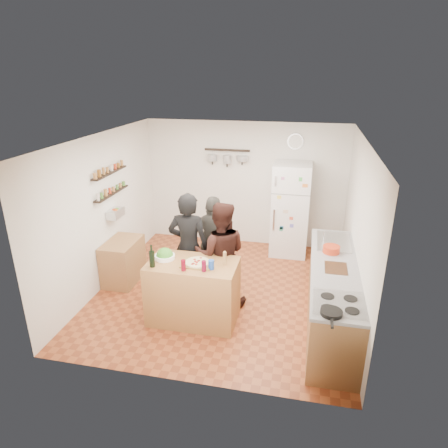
% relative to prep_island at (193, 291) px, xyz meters
% --- Properties ---
extents(room_shell, '(4.20, 4.20, 4.20)m').
position_rel_prep_island_xyz_m(room_shell, '(0.24, 1.24, 0.79)').
color(room_shell, brown).
rests_on(room_shell, ground).
extents(prep_island, '(1.25, 0.72, 0.91)m').
position_rel_prep_island_xyz_m(prep_island, '(0.00, 0.00, 0.00)').
color(prep_island, olive).
rests_on(prep_island, floor).
extents(pizza_board, '(0.42, 0.34, 0.02)m').
position_rel_prep_island_xyz_m(pizza_board, '(0.08, -0.02, 0.47)').
color(pizza_board, brown).
rests_on(pizza_board, prep_island).
extents(pizza, '(0.34, 0.34, 0.02)m').
position_rel_prep_island_xyz_m(pizza, '(0.08, -0.02, 0.48)').
color(pizza, '#D2C08A').
rests_on(pizza, pizza_board).
extents(salad_bowl, '(0.29, 0.29, 0.06)m').
position_rel_prep_island_xyz_m(salad_bowl, '(-0.42, 0.05, 0.48)').
color(salad_bowl, white).
rests_on(salad_bowl, prep_island).
extents(wine_bottle, '(0.08, 0.08, 0.23)m').
position_rel_prep_island_xyz_m(wine_bottle, '(-0.50, -0.22, 0.57)').
color(wine_bottle, black).
rests_on(wine_bottle, prep_island).
extents(wine_glass_near, '(0.06, 0.06, 0.15)m').
position_rel_prep_island_xyz_m(wine_glass_near, '(-0.05, -0.24, 0.53)').
color(wine_glass_near, '#5B0715').
rests_on(wine_glass_near, prep_island).
extents(wine_glass_far, '(0.06, 0.06, 0.15)m').
position_rel_prep_island_xyz_m(wine_glass_far, '(0.22, -0.20, 0.53)').
color(wine_glass_far, '#52071C').
rests_on(wine_glass_far, prep_island).
extents(pepper_mill, '(0.05, 0.05, 0.16)m').
position_rel_prep_island_xyz_m(pepper_mill, '(0.45, 0.05, 0.53)').
color(pepper_mill, olive).
rests_on(pepper_mill, prep_island).
extents(salt_canister, '(0.08, 0.08, 0.13)m').
position_rel_prep_island_xyz_m(salt_canister, '(0.30, -0.12, 0.52)').
color(salt_canister, '#1B3F94').
rests_on(salt_canister, prep_island).
extents(person_left, '(0.64, 0.43, 1.74)m').
position_rel_prep_island_xyz_m(person_left, '(-0.23, 0.58, 0.41)').
color(person_left, black).
rests_on(person_left, floor).
extents(person_center, '(0.90, 0.75, 1.65)m').
position_rel_prep_island_xyz_m(person_center, '(0.29, 0.51, 0.37)').
color(person_center, black).
rests_on(person_center, floor).
extents(person_back, '(0.97, 0.54, 1.57)m').
position_rel_prep_island_xyz_m(person_back, '(0.06, 1.01, 0.33)').
color(person_back, '#312F2B').
rests_on(person_back, floor).
extents(counter_run, '(0.63, 2.63, 0.90)m').
position_rel_prep_island_xyz_m(counter_run, '(1.94, 0.30, -0.01)').
color(counter_run, '#9E7042').
rests_on(counter_run, floor).
extents(stove_top, '(0.60, 0.62, 0.02)m').
position_rel_prep_island_xyz_m(stove_top, '(1.94, -0.65, 0.46)').
color(stove_top, white).
rests_on(stove_top, counter_run).
extents(skillet, '(0.24, 0.24, 0.05)m').
position_rel_prep_island_xyz_m(skillet, '(1.84, -0.89, 0.49)').
color(skillet, black).
rests_on(skillet, stove_top).
extents(sink, '(0.50, 0.80, 0.03)m').
position_rel_prep_island_xyz_m(sink, '(1.94, 1.15, 0.46)').
color(sink, silver).
rests_on(sink, counter_run).
extents(cutting_board, '(0.30, 0.40, 0.02)m').
position_rel_prep_island_xyz_m(cutting_board, '(1.94, 0.25, 0.46)').
color(cutting_board, brown).
rests_on(cutting_board, counter_run).
extents(red_bowl, '(0.24, 0.24, 0.10)m').
position_rel_prep_island_xyz_m(red_bowl, '(1.89, 0.74, 0.52)').
color(red_bowl, red).
rests_on(red_bowl, counter_run).
extents(fridge, '(0.70, 0.68, 1.80)m').
position_rel_prep_island_xyz_m(fridge, '(1.19, 2.60, 0.45)').
color(fridge, white).
rests_on(fridge, floor).
extents(wall_clock, '(0.30, 0.03, 0.30)m').
position_rel_prep_island_xyz_m(wall_clock, '(1.19, 2.93, 1.69)').
color(wall_clock, silver).
rests_on(wall_clock, back_wall).
extents(spice_shelf_lower, '(0.12, 1.00, 0.02)m').
position_rel_prep_island_xyz_m(spice_shelf_lower, '(-1.69, 1.05, 1.04)').
color(spice_shelf_lower, black).
rests_on(spice_shelf_lower, left_wall).
extents(spice_shelf_upper, '(0.12, 1.00, 0.02)m').
position_rel_prep_island_xyz_m(spice_shelf_upper, '(-1.69, 1.05, 1.40)').
color(spice_shelf_upper, black).
rests_on(spice_shelf_upper, left_wall).
extents(produce_basket, '(0.18, 0.35, 0.14)m').
position_rel_prep_island_xyz_m(produce_basket, '(-1.66, 1.05, 0.69)').
color(produce_basket, silver).
rests_on(produce_basket, left_wall).
extents(side_table, '(0.50, 0.80, 0.73)m').
position_rel_prep_island_xyz_m(side_table, '(-1.50, 0.85, -0.09)').
color(side_table, '#A86F46').
rests_on(side_table, floor).
extents(pot_rack, '(0.90, 0.04, 0.04)m').
position_rel_prep_island_xyz_m(pot_rack, '(-0.11, 2.85, 1.49)').
color(pot_rack, black).
rests_on(pot_rack, back_wall).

